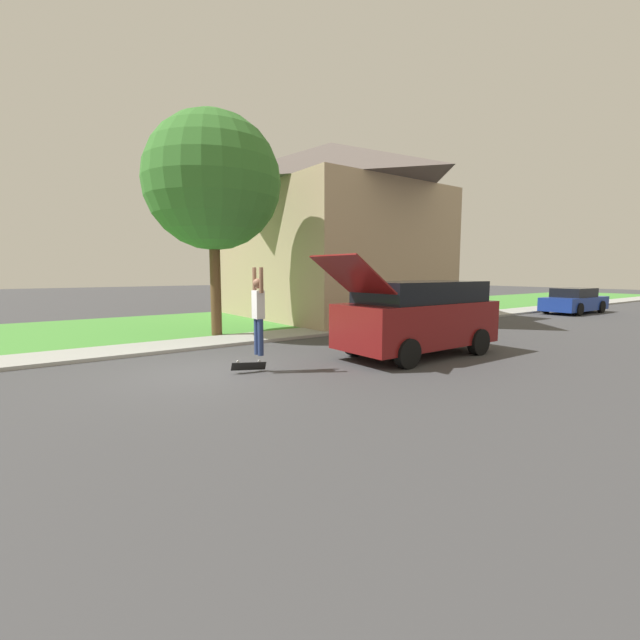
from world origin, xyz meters
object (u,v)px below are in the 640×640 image
(lawn_tree_near, at_px, (213,182))
(car_down_street, at_px, (574,301))
(skateboard, at_px, (249,366))
(suv_parked, at_px, (418,316))
(skateboarder, at_px, (258,310))

(lawn_tree_near, distance_m, car_down_street, 20.11)
(lawn_tree_near, bearing_deg, skateboard, -15.37)
(suv_parked, distance_m, skateboarder, 4.52)
(car_down_street, distance_m, skateboarder, 20.73)
(skateboarder, height_order, skateboard, skateboarder)
(suv_parked, height_order, skateboarder, suv_parked)
(skateboarder, bearing_deg, suv_parked, 80.48)
(car_down_street, xyz_separation_m, skateboarder, (2.25, -20.59, 0.76))
(suv_parked, relative_size, car_down_street, 1.17)
(car_down_street, bearing_deg, suv_parked, -79.49)
(car_down_street, relative_size, skateboarder, 2.30)
(car_down_street, distance_m, skateboard, 20.89)
(suv_parked, distance_m, skateboard, 4.81)
(lawn_tree_near, relative_size, suv_parked, 1.42)
(lawn_tree_near, bearing_deg, suv_parked, 26.50)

